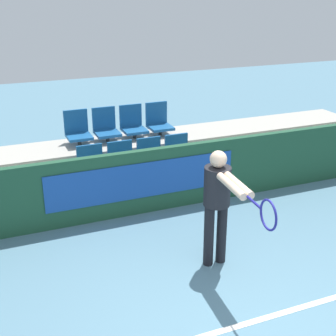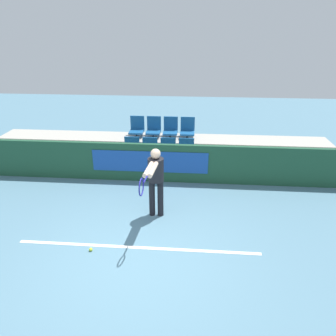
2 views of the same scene
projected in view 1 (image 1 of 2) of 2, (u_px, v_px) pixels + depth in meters
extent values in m
cube|color=white|center=(248.00, 323.00, 5.02)|extent=(4.60, 0.08, 0.01)
cube|color=#1E4C33|center=(151.00, 180.00, 7.37)|extent=(10.39, 0.12, 1.04)
cube|color=#19479E|center=(144.00, 180.00, 7.24)|extent=(3.05, 0.02, 0.57)
cube|color=#ADA89E|center=(140.00, 187.00, 7.99)|extent=(9.99, 0.98, 0.36)
cube|color=#ADA89E|center=(123.00, 159.00, 8.76)|extent=(9.99, 0.98, 0.72)
cylinder|color=#333333|center=(94.00, 179.00, 7.66)|extent=(0.07, 0.07, 0.13)
cube|color=#195693|center=(94.00, 174.00, 7.63)|extent=(0.43, 0.46, 0.05)
cube|color=#195693|center=(90.00, 157.00, 7.73)|extent=(0.43, 0.04, 0.42)
cylinder|color=#333333|center=(124.00, 175.00, 7.85)|extent=(0.07, 0.07, 0.13)
cube|color=#195693|center=(124.00, 170.00, 7.81)|extent=(0.43, 0.46, 0.05)
cube|color=#195693|center=(120.00, 153.00, 7.91)|extent=(0.43, 0.04, 0.42)
cylinder|color=#333333|center=(153.00, 170.00, 8.03)|extent=(0.07, 0.07, 0.13)
cube|color=#195693|center=(153.00, 166.00, 8.00)|extent=(0.43, 0.46, 0.05)
cube|color=#195693|center=(149.00, 149.00, 8.09)|extent=(0.43, 0.04, 0.42)
cylinder|color=#333333|center=(181.00, 166.00, 8.21)|extent=(0.07, 0.07, 0.13)
cube|color=#195693|center=(181.00, 162.00, 8.18)|extent=(0.43, 0.46, 0.05)
cube|color=#195693|center=(176.00, 145.00, 8.28)|extent=(0.43, 0.04, 0.42)
cylinder|color=#333333|center=(79.00, 141.00, 8.37)|extent=(0.07, 0.07, 0.13)
cube|color=#195693|center=(79.00, 137.00, 8.34)|extent=(0.43, 0.46, 0.05)
cube|color=#195693|center=(76.00, 121.00, 8.44)|extent=(0.43, 0.04, 0.42)
cylinder|color=#333333|center=(108.00, 138.00, 8.56)|extent=(0.07, 0.07, 0.13)
cube|color=#195693|center=(107.00, 133.00, 8.53)|extent=(0.43, 0.46, 0.05)
cube|color=#195693|center=(104.00, 118.00, 8.62)|extent=(0.43, 0.04, 0.42)
cylinder|color=#333333|center=(135.00, 135.00, 8.74)|extent=(0.07, 0.07, 0.13)
cube|color=#195693|center=(134.00, 130.00, 8.71)|extent=(0.43, 0.46, 0.05)
cube|color=#195693|center=(131.00, 115.00, 8.80)|extent=(0.43, 0.04, 0.42)
cylinder|color=#333333|center=(160.00, 132.00, 8.92)|extent=(0.07, 0.07, 0.13)
cube|color=#195693|center=(160.00, 127.00, 8.89)|extent=(0.43, 0.46, 0.05)
cube|color=#195693|center=(156.00, 113.00, 8.99)|extent=(0.43, 0.04, 0.42)
cylinder|color=black|center=(209.00, 236.00, 5.95)|extent=(0.13, 0.13, 0.84)
cylinder|color=black|center=(222.00, 233.00, 6.01)|extent=(0.13, 0.13, 0.84)
cylinder|color=black|center=(217.00, 186.00, 5.74)|extent=(0.33, 0.33, 0.50)
sphere|color=beige|center=(218.00, 159.00, 5.61)|extent=(0.21, 0.21, 0.21)
cylinder|color=beige|center=(231.00, 186.00, 5.22)|extent=(0.14, 0.62, 0.09)
cylinder|color=beige|center=(238.00, 185.00, 5.25)|extent=(0.14, 0.62, 0.09)
cylinder|color=navy|center=(254.00, 202.00, 4.83)|extent=(0.05, 0.30, 0.03)
torus|color=navy|center=(268.00, 215.00, 4.56)|extent=(0.05, 0.32, 0.32)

